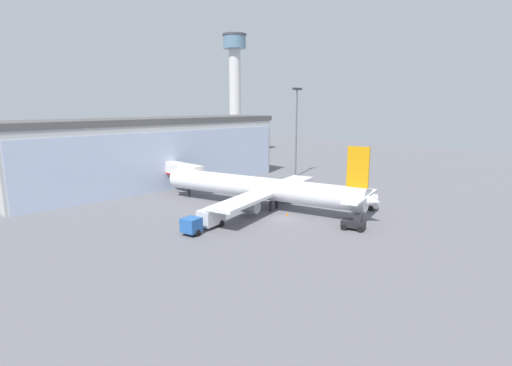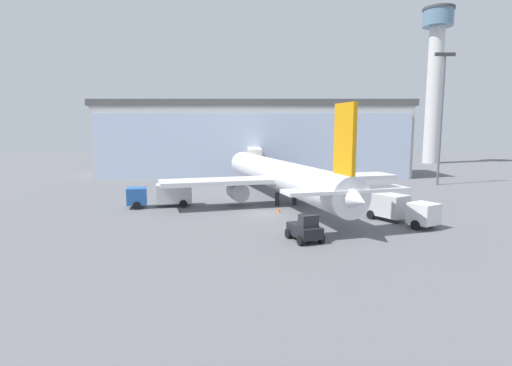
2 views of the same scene
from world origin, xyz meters
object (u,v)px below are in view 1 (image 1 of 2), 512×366
Objects in this scene: jet_bridge at (180,170)px; control_tower at (235,83)px; pushback_tug at (354,223)px; safety_cone_wingtip at (305,192)px; airplane at (262,188)px; apron_light_mast at (296,125)px; fuel_truck at (353,200)px; safety_cone_nose at (287,214)px; catering_truck at (205,219)px; baggage_cart at (300,197)px.

control_tower is at bearing -53.10° from jet_bridge.
pushback_tug is 6.55× the size of safety_cone_wingtip.
jet_bridge is 19.98m from airplane.
apron_light_mast is at bearing -58.58° from pushback_tug.
fuel_truck is at bearing -150.80° from airplane.
safety_cone_nose is (-28.03, -20.54, -11.95)m from apron_light_mast.
catering_truck is 13.80× the size of safety_cone_nose.
fuel_truck is 10.36m from baggage_cart.
airplane is 17.41m from pushback_tug.
safety_cone_wingtip is (15.06, 7.88, 0.00)m from safety_cone_nose.
airplane is at bearing -172.49° from jet_bridge.
catering_truck is 23.51m from baggage_cart.
jet_bridge is 62.95m from control_tower.
catering_truck is 1.02× the size of fuel_truck.
airplane is (-45.79, -55.25, -20.68)m from control_tower.
fuel_truck is at bearing -118.06° from control_tower.
safety_cone_wingtip is (4.93, 2.66, -0.23)m from baggage_cart.
catering_truck is at bearing -140.27° from fuel_truck.
apron_light_mast is 43.14m from pushback_tug.
airplane is (-27.29, -14.47, -8.86)m from apron_light_mast.
fuel_truck reaches higher than baggage_cart.
baggage_cart is (-36.41, -56.10, -23.55)m from control_tower.
jet_bridge is at bearing -143.67° from control_tower.
catering_truck is 13.95m from safety_cone_nose.
apron_light_mast reaches higher than safety_cone_nose.
safety_cone_wingtip is at bearing -135.70° from apron_light_mast.
control_tower is 85.97m from catering_truck.
safety_cone_nose and safety_cone_wingtip have the same top height.
fuel_truck is at bearing -76.94° from pushback_tug.
airplane is at bearing -129.65° from control_tower.
jet_bridge is 37.31m from pushback_tug.
fuel_truck is 2.51× the size of baggage_cart.
jet_bridge is 24.92m from safety_cone_wingtip.
control_tower is at bearing -147.64° from catering_truck.
airplane is at bearing -17.19° from pushback_tug.
apron_light_mast is 5.80× the size of pushback_tug.
control_tower reaches higher than baggage_cart.
apron_light_mast reaches higher than jet_bridge.
safety_cone_nose is at bearing -175.75° from jet_bridge.
safety_cone_nose is at bearing -144.53° from fuel_truck.
apron_light_mast reaches higher than fuel_truck.
airplane is at bearing -172.80° from safety_cone_wingtip.
catering_truck is 2.11× the size of pushback_tug.
control_tower is (48.20, 35.44, 19.58)m from jet_bridge.
jet_bridge is 26.27m from safety_cone_nose.
apron_light_mast is at bearing -99.61° from jet_bridge.
airplane is 9.84m from baggage_cart.
fuel_truck is at bearing -156.91° from jet_bridge.
fuel_truck is 13.55m from safety_cone_wingtip.
safety_cone_nose is at bearing -143.77° from apron_light_mast.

